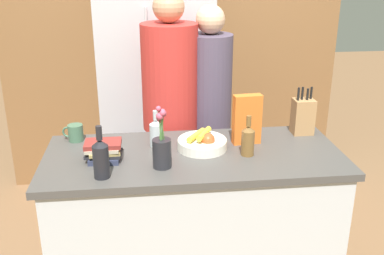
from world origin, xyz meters
name	(u,v)px	position (x,y,z in m)	size (l,w,h in m)	color
kitchen_island	(194,222)	(0.00, 0.00, 0.45)	(1.66, 0.72, 0.90)	silver
back_wall_wood	(172,36)	(0.00, 1.54, 1.30)	(2.86, 0.12, 2.60)	brown
refrigerator	(156,85)	(-0.16, 1.18, 0.97)	(0.85, 0.63, 1.94)	#B7B7BC
fruit_bowl	(203,142)	(0.06, 0.06, 0.94)	(0.28, 0.28, 0.10)	silver
knife_block	(303,116)	(0.70, 0.23, 1.01)	(0.12, 0.11, 0.30)	#A87A4C
flower_vase	(162,148)	(-0.18, -0.15, 1.01)	(0.10, 0.10, 0.33)	#232328
cereal_box	(247,119)	(0.32, 0.11, 1.04)	(0.17, 0.07, 0.29)	orange
coffee_mug	(75,133)	(-0.68, 0.26, 0.95)	(0.13, 0.09, 0.10)	#42664C
book_stack	(104,151)	(-0.49, -0.03, 0.95)	(0.20, 0.16, 0.10)	#2D334C
bottle_oil	(156,132)	(-0.20, 0.13, 0.98)	(0.07, 0.07, 0.22)	#B2BCC1
bottle_vinegar	(248,140)	(0.29, -0.05, 0.99)	(0.07, 0.07, 0.23)	brown
bottle_wine	(101,158)	(-0.49, -0.24, 1.00)	(0.08, 0.08, 0.27)	black
person_at_sink	(170,108)	(-0.09, 0.60, 0.97)	(0.37, 0.37, 1.73)	#383842
person_in_blue	(209,110)	(0.18, 0.65, 0.93)	(0.30, 0.30, 1.64)	#383842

